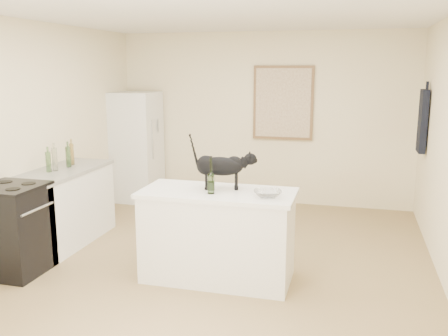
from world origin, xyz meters
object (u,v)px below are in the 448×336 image
at_px(black_cat, 221,169).
at_px(wine_bottle, 211,177).
at_px(fridge, 136,147).
at_px(glass_bowl, 268,194).
at_px(stove, 13,230).

bearing_deg(black_cat, wine_bottle, -114.03).
xyz_separation_m(fridge, glass_bowl, (2.56, -2.65, 0.08)).
distance_m(stove, fridge, 2.98).
distance_m(fridge, glass_bowl, 3.68).
distance_m(wine_bottle, glass_bowl, 0.56).
bearing_deg(glass_bowl, stove, -173.33).
distance_m(stove, glass_bowl, 2.62).
height_order(black_cat, wine_bottle, black_cat).
height_order(black_cat, glass_bowl, black_cat).
bearing_deg(glass_bowl, black_cat, 158.85).
bearing_deg(wine_bottle, glass_bowl, 0.92).
xyz_separation_m(stove, black_cat, (2.05, 0.49, 0.65)).
relative_size(fridge, black_cat, 2.94).
height_order(stove, black_cat, black_cat).
xyz_separation_m(fridge, black_cat, (2.05, -2.46, 0.25)).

